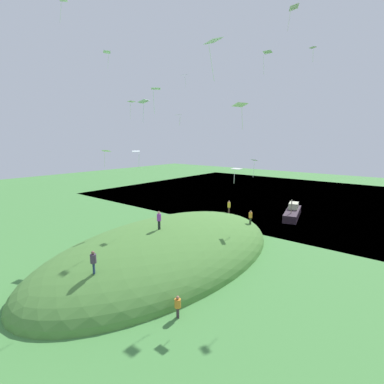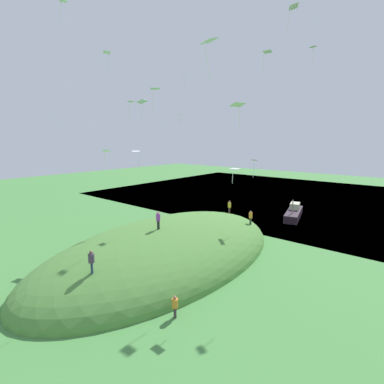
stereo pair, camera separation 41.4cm
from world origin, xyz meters
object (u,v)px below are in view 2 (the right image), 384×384
at_px(kite_4, 293,8).
at_px(kite_15, 63,3).
at_px(kite_8, 106,152).
at_px(person_with_child, 229,206).
at_px(boat_on_lake, 294,213).
at_px(kite_9, 267,54).
at_px(person_on_hilltop, 91,259).
at_px(person_watching_kites, 251,216).
at_px(kite_10, 209,43).
at_px(kite_1, 131,103).
at_px(kite_0, 178,115).
at_px(kite_6, 238,106).
at_px(kite_13, 142,102).
at_px(person_walking_path, 158,218).
at_px(kite_2, 254,162).
at_px(kite_12, 185,76).
at_px(person_near_shore, 175,304).
at_px(kite_7, 107,53).
at_px(kite_5, 235,170).
at_px(kite_3, 313,48).
at_px(kite_11, 155,91).
at_px(kite_14, 136,153).

height_order(kite_4, kite_15, kite_15).
bearing_deg(kite_8, person_with_child, 153.60).
relative_size(boat_on_lake, kite_9, 3.79).
bearing_deg(person_on_hilltop, person_watching_kites, 124.80).
bearing_deg(kite_10, kite_1, -109.94).
distance_m(kite_0, kite_6, 13.22).
xyz_separation_m(kite_9, kite_13, (12.15, -4.36, -5.36)).
bearing_deg(kite_0, person_walking_path, 21.84).
relative_size(person_on_hilltop, kite_9, 0.78).
bearing_deg(kite_4, kite_0, -73.93).
height_order(kite_2, kite_12, kite_12).
height_order(kite_6, kite_9, kite_9).
distance_m(person_near_shore, kite_7, 24.14).
bearing_deg(kite_0, kite_7, -35.75).
bearing_deg(kite_7, person_on_hilltop, 45.88).
bearing_deg(person_near_shore, kite_5, 111.43).
bearing_deg(kite_3, kite_0, -57.95).
bearing_deg(kite_11, kite_6, 84.54).
height_order(kite_5, kite_7, kite_7).
relative_size(person_watching_kites, kite_1, 1.02).
xyz_separation_m(boat_on_lake, kite_8, (26.02, -11.25, 10.09)).
relative_size(person_with_child, kite_10, 0.78).
bearing_deg(person_near_shore, kite_0, 160.08).
bearing_deg(person_near_shore, kite_10, 29.36).
xyz_separation_m(kite_9, kite_10, (14.40, 3.74, -3.22)).
relative_size(boat_on_lake, kite_10, 3.86).
relative_size(boat_on_lake, person_watching_kites, 4.99).
distance_m(person_near_shore, kite_11, 17.29).
bearing_deg(kite_5, kite_13, -58.94).
bearing_deg(kite_5, kite_1, -81.71).
height_order(kite_1, kite_15, kite_15).
relative_size(kite_0, kite_9, 0.55).
distance_m(person_walking_path, kite_14, 8.21).
distance_m(person_walking_path, kite_7, 17.00).
bearing_deg(boat_on_lake, person_with_child, 146.42).
bearing_deg(person_with_child, kite_14, -93.15).
xyz_separation_m(person_near_shore, kite_8, (-4.89, -14.59, 9.81)).
relative_size(kite_6, kite_12, 1.30).
height_order(person_with_child, kite_4, kite_4).
relative_size(kite_8, kite_15, 1.05).
height_order(kite_0, kite_5, kite_0).
bearing_deg(kite_7, kite_6, 86.79).
bearing_deg(boat_on_lake, kite_15, 147.63).
xyz_separation_m(kite_6, kite_11, (-0.85, -8.84, 1.96)).
distance_m(person_with_child, kite_0, 14.05).
height_order(person_with_child, person_on_hilltop, person_on_hilltop).
height_order(person_watching_kites, person_on_hilltop, person_on_hilltop).
bearing_deg(kite_13, kite_4, 148.46).
height_order(person_on_hilltop, kite_11, kite_11).
relative_size(kite_5, kite_10, 0.53).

